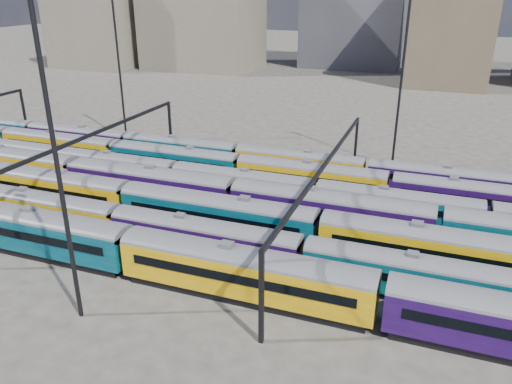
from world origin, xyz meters
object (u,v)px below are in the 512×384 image
(rake_0, at_px, (382,295))
(mast_2, at_px, (55,154))
(rake_1, at_px, (118,219))
(rake_2, at_px, (319,227))

(rake_0, bearing_deg, mast_2, -163.17)
(rake_1, relative_size, mast_2, 4.66)
(rake_1, xyz_separation_m, rake_2, (20.25, 5.00, 0.32))
(rake_0, distance_m, rake_2, 12.41)
(rake_0, bearing_deg, rake_1, 169.73)
(mast_2, bearing_deg, rake_0, 16.83)
(rake_0, xyz_separation_m, mast_2, (-23.14, -7.00, 11.01))
(rake_2, relative_size, mast_2, 5.22)
(rake_0, height_order, mast_2, mast_2)
(rake_2, bearing_deg, rake_1, -166.13)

